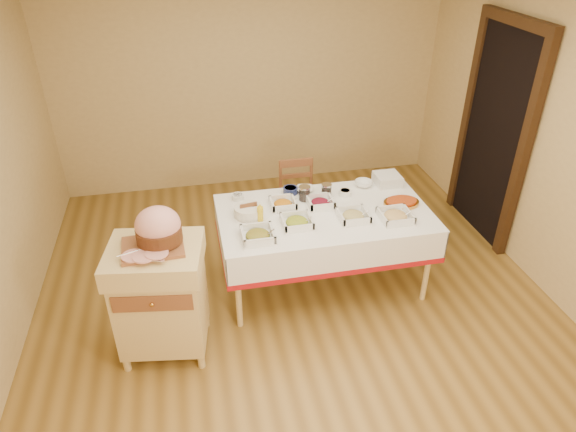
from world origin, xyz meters
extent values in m
plane|color=olive|center=(0.00, 0.00, 0.00)|extent=(5.00, 5.00, 0.00)
plane|color=tan|center=(0.00, 2.50, 1.30)|extent=(4.50, 0.00, 4.50)
plane|color=tan|center=(2.25, 0.00, 1.30)|extent=(0.00, 5.00, 5.00)
cube|color=black|center=(2.21, 0.90, 1.05)|extent=(0.06, 0.90, 2.10)
cube|color=#321E10|center=(2.19, 0.40, 1.05)|extent=(0.08, 0.10, 2.10)
cube|color=#321E10|center=(2.19, 1.40, 1.05)|extent=(0.08, 0.10, 2.10)
cube|color=#321E10|center=(2.19, 0.90, 2.15)|extent=(0.08, 1.10, 0.10)
cube|color=#E0C37B|center=(0.30, 0.30, 0.73)|extent=(1.80, 1.00, 0.04)
cylinder|color=#E0C37B|center=(-0.52, -0.12, 0.35)|extent=(0.05, 0.05, 0.71)
cylinder|color=#E0C37B|center=(-0.52, 0.72, 0.35)|extent=(0.05, 0.05, 0.71)
cylinder|color=#E0C37B|center=(1.12, -0.12, 0.35)|extent=(0.05, 0.05, 0.71)
cylinder|color=#E0C37B|center=(1.12, 0.72, 0.35)|extent=(0.05, 0.05, 0.71)
cube|color=white|center=(0.30, 0.30, 0.76)|extent=(1.82, 1.02, 0.01)
cube|color=#E0C37B|center=(-1.11, -0.24, 0.45)|extent=(0.70, 0.60, 0.67)
cube|color=#E0C37B|center=(-1.11, -0.24, 0.87)|extent=(0.75, 0.65, 0.17)
cube|color=brown|center=(-1.11, -0.50, 0.67)|extent=(0.55, 0.10, 0.13)
sphere|color=#B77F33|center=(-1.11, -0.51, 0.67)|extent=(0.03, 0.03, 0.03)
cylinder|color=#E0C37B|center=(-1.39, -0.47, 0.06)|extent=(0.06, 0.06, 0.11)
cylinder|color=#E0C37B|center=(-1.39, -0.02, 0.06)|extent=(0.06, 0.06, 0.11)
cylinder|color=#E0C37B|center=(-0.83, -0.47, 0.06)|extent=(0.06, 0.06, 0.11)
cylinder|color=#E0C37B|center=(-0.83, -0.02, 0.06)|extent=(0.06, 0.06, 0.11)
cube|color=brown|center=(0.26, 1.07, 0.42)|extent=(0.38, 0.36, 0.03)
cylinder|color=brown|center=(0.10, 0.91, 0.20)|extent=(0.03, 0.03, 0.40)
cylinder|color=brown|center=(0.10, 1.23, 0.20)|extent=(0.03, 0.03, 0.40)
cylinder|color=brown|center=(0.42, 0.91, 0.20)|extent=(0.03, 0.03, 0.40)
cylinder|color=brown|center=(0.42, 1.23, 0.20)|extent=(0.03, 0.03, 0.40)
cylinder|color=brown|center=(0.10, 1.23, 0.62)|extent=(0.03, 0.03, 0.43)
cylinder|color=brown|center=(0.42, 1.23, 0.62)|extent=(0.03, 0.03, 0.43)
cube|color=brown|center=(0.26, 1.23, 0.80)|extent=(0.34, 0.03, 0.08)
cube|color=brown|center=(-1.11, -0.24, 0.96)|extent=(0.42, 0.34, 0.03)
ellipsoid|color=#E79E95|center=(-1.05, -0.20, 1.11)|extent=(0.32, 0.29, 0.27)
cylinder|color=#4E2812|center=(-1.05, -0.20, 1.04)|extent=(0.32, 0.32, 0.11)
cube|color=silver|center=(-1.16, -0.41, 0.98)|extent=(0.27, 0.12, 0.00)
cylinder|color=silver|center=(-1.19, -0.29, 0.99)|extent=(0.31, 0.09, 0.01)
cube|color=white|center=(-0.33, 0.01, 0.77)|extent=(0.25, 0.25, 0.02)
ellipsoid|color=#CB4717|center=(-0.33, 0.01, 0.79)|extent=(0.19, 0.19, 0.07)
cylinder|color=silver|center=(-0.27, -0.01, 0.80)|extent=(0.15, 0.01, 0.11)
cube|color=white|center=(0.02, 0.15, 0.77)|extent=(0.24, 0.24, 0.01)
ellipsoid|color=gold|center=(0.02, 0.15, 0.79)|extent=(0.18, 0.18, 0.06)
cylinder|color=silver|center=(0.07, 0.12, 0.79)|extent=(0.14, 0.01, 0.10)
cube|color=white|center=(0.51, 0.14, 0.77)|extent=(0.24, 0.24, 0.01)
ellipsoid|color=tan|center=(0.51, 0.14, 0.79)|extent=(0.18, 0.18, 0.06)
cylinder|color=silver|center=(0.56, 0.12, 0.79)|extent=(0.14, 0.01, 0.10)
cube|color=white|center=(0.85, 0.06, 0.77)|extent=(0.26, 0.26, 0.01)
ellipsoid|color=tan|center=(0.85, 0.06, 0.79)|extent=(0.20, 0.20, 0.07)
cylinder|color=silver|center=(0.91, 0.04, 0.79)|extent=(0.13, 0.01, 0.10)
cube|color=white|center=(-0.03, 0.46, 0.77)|extent=(0.22, 0.22, 0.01)
ellipsoid|color=orange|center=(-0.03, 0.46, 0.79)|extent=(0.16, 0.16, 0.06)
cylinder|color=silver|center=(0.02, 0.44, 0.79)|extent=(0.14, 0.01, 0.10)
cube|color=white|center=(0.29, 0.41, 0.77)|extent=(0.22, 0.22, 0.01)
ellipsoid|color=maroon|center=(0.29, 0.41, 0.79)|extent=(0.17, 0.17, 0.06)
cylinder|color=silver|center=(0.34, 0.39, 0.79)|extent=(0.14, 0.01, 0.11)
cylinder|color=white|center=(-0.40, 0.68, 0.78)|extent=(0.11, 0.11, 0.05)
cylinder|color=black|center=(-0.40, 0.68, 0.80)|extent=(0.09, 0.09, 0.02)
cylinder|color=navy|center=(0.09, 0.69, 0.79)|extent=(0.13, 0.13, 0.06)
cylinder|color=maroon|center=(0.09, 0.69, 0.81)|extent=(0.11, 0.11, 0.02)
cylinder|color=white|center=(0.56, 0.55, 0.79)|extent=(0.11, 0.11, 0.05)
cylinder|color=orange|center=(0.56, 0.55, 0.80)|extent=(0.09, 0.09, 0.02)
imported|color=white|center=(0.22, 0.70, 0.78)|extent=(0.19, 0.19, 0.04)
imported|color=white|center=(0.79, 0.69, 0.79)|extent=(0.19, 0.19, 0.05)
cylinder|color=silver|center=(0.18, 0.54, 0.82)|extent=(0.10, 0.10, 0.12)
cylinder|color=silver|center=(0.18, 0.54, 0.89)|extent=(0.11, 0.11, 0.01)
cylinder|color=black|center=(0.18, 0.54, 0.80)|extent=(0.08, 0.08, 0.09)
cylinder|color=silver|center=(0.39, 0.57, 0.81)|extent=(0.09, 0.09, 0.11)
cylinder|color=silver|center=(0.39, 0.57, 0.87)|extent=(0.09, 0.09, 0.01)
cylinder|color=black|center=(0.39, 0.57, 0.80)|extent=(0.08, 0.08, 0.08)
cylinder|color=yellow|center=(-0.26, 0.28, 0.83)|extent=(0.05, 0.05, 0.13)
cone|color=yellow|center=(-0.26, 0.28, 0.91)|extent=(0.03, 0.03, 0.03)
cylinder|color=white|center=(-0.34, 0.37, 0.80)|extent=(0.25, 0.25, 0.09)
cube|color=white|center=(1.02, 0.68, 0.77)|extent=(0.23, 0.23, 0.01)
cube|color=white|center=(1.02, 0.68, 0.78)|extent=(0.23, 0.23, 0.01)
cube|color=white|center=(1.02, 0.68, 0.79)|extent=(0.23, 0.23, 0.01)
cube|color=white|center=(1.02, 0.68, 0.81)|extent=(0.23, 0.23, 0.01)
cube|color=white|center=(1.02, 0.68, 0.82)|extent=(0.23, 0.23, 0.01)
cube|color=white|center=(1.02, 0.68, 0.84)|extent=(0.23, 0.23, 0.01)
cube|color=white|center=(1.02, 0.68, 0.85)|extent=(0.23, 0.23, 0.01)
ellipsoid|color=#B77F33|center=(1.00, 0.29, 0.77)|extent=(0.32, 0.23, 0.03)
ellipsoid|color=#B14013|center=(1.00, 0.29, 0.79)|extent=(0.27, 0.19, 0.03)
camera|label=1|loc=(-0.80, -3.34, 3.02)|focal=32.00mm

